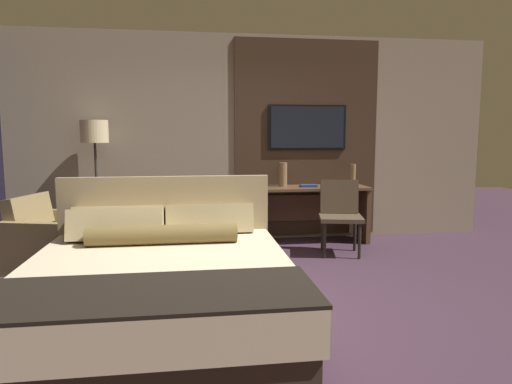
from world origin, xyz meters
TOP-DOWN VIEW (x-y plane):
  - ground_plane at (0.00, 0.00)m, footprint 16.00×16.00m
  - wall_back_tv_panel at (0.12, 2.59)m, footprint 7.20×0.09m
  - bed at (-0.87, -0.16)m, footprint 2.03×2.26m
  - desk at (1.00, 2.29)m, footprint 1.51×0.55m
  - tv at (1.00, 2.52)m, footprint 1.09×0.04m
  - desk_chair at (1.20, 1.67)m, footprint 0.60×0.60m
  - armchair_by_window at (-2.09, 1.54)m, footprint 1.05×1.08m
  - floor_lamp at (-1.79, 2.30)m, footprint 0.34×0.34m
  - vase_tall at (0.63, 2.36)m, footprint 0.11×0.11m
  - vase_short at (1.57, 2.25)m, footprint 0.08×0.08m
  - book at (0.95, 2.23)m, footprint 0.24×0.17m

SIDE VIEW (x-z plane):
  - ground_plane at x=0.00m, z-range 0.00..0.00m
  - armchair_by_window at x=-2.09m, z-range -0.13..0.67m
  - bed at x=-0.87m, z-range -0.22..0.83m
  - desk at x=1.00m, z-range 0.12..0.89m
  - desk_chair at x=1.20m, z-range 0.09..0.99m
  - book at x=0.95m, z-range 0.76..0.79m
  - vase_short at x=1.57m, z-range 0.76..1.06m
  - vase_tall at x=0.63m, z-range 0.76..1.08m
  - floor_lamp at x=-1.79m, z-range 0.55..2.19m
  - wall_back_tv_panel at x=0.12m, z-range 0.00..2.80m
  - tv at x=1.00m, z-range 1.25..1.87m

